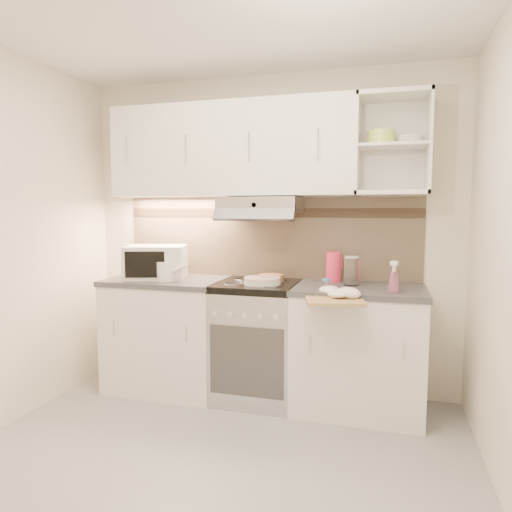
% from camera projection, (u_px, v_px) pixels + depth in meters
% --- Properties ---
extents(ground, '(3.00, 3.00, 0.00)m').
position_uv_depth(ground, '(203.00, 477.00, 2.47)').
color(ground, '#97979A').
rests_on(ground, ground).
extents(room_shell, '(3.04, 2.84, 2.52)m').
position_uv_depth(room_shell, '(224.00, 179.00, 2.66)').
color(room_shell, silver).
rests_on(room_shell, ground).
extents(base_cabinet_left, '(0.90, 0.60, 0.86)m').
position_uv_depth(base_cabinet_left, '(168.00, 336.00, 3.68)').
color(base_cabinet_left, white).
rests_on(base_cabinet_left, ground).
extents(worktop_left, '(0.92, 0.62, 0.04)m').
position_uv_depth(worktop_left, '(167.00, 281.00, 3.64)').
color(worktop_left, '#47474C').
rests_on(worktop_left, base_cabinet_left).
extents(base_cabinet_right, '(0.90, 0.60, 0.86)m').
position_uv_depth(base_cabinet_right, '(358.00, 351.00, 3.28)').
color(base_cabinet_right, white).
rests_on(base_cabinet_right, ground).
extents(worktop_right, '(0.92, 0.62, 0.04)m').
position_uv_depth(worktop_right, '(359.00, 290.00, 3.23)').
color(worktop_right, '#47474C').
rests_on(worktop_right, base_cabinet_right).
extents(electric_range, '(0.60, 0.60, 0.90)m').
position_uv_depth(electric_range, '(257.00, 341.00, 3.48)').
color(electric_range, '#B7B7BC').
rests_on(electric_range, ground).
extents(microwave, '(0.54, 0.46, 0.26)m').
position_uv_depth(microwave, '(156.00, 262.00, 3.63)').
color(microwave, silver).
rests_on(microwave, worktop_left).
extents(watering_can, '(0.27, 0.14, 0.23)m').
position_uv_depth(watering_can, '(167.00, 270.00, 3.49)').
color(watering_can, white).
rests_on(watering_can, worktop_left).
extents(plate_stack, '(0.27, 0.27, 0.06)m').
position_uv_depth(plate_stack, '(262.00, 281.00, 3.35)').
color(plate_stack, silver).
rests_on(plate_stack, electric_range).
extents(bread_loaf, '(0.19, 0.19, 0.05)m').
position_uv_depth(bread_loaf, '(271.00, 278.00, 3.51)').
color(bread_loaf, '#AE854E').
rests_on(bread_loaf, electric_range).
extents(pink_pitcher, '(0.12, 0.11, 0.23)m').
position_uv_depth(pink_pitcher, '(334.00, 267.00, 3.46)').
color(pink_pitcher, '#DF2D52').
rests_on(pink_pitcher, worktop_right).
extents(glass_jar, '(0.12, 0.12, 0.22)m').
position_uv_depth(glass_jar, '(352.00, 270.00, 3.28)').
color(glass_jar, white).
rests_on(glass_jar, worktop_right).
extents(spice_jar, '(0.05, 0.05, 0.08)m').
position_uv_depth(spice_jar, '(326.00, 284.00, 3.12)').
color(spice_jar, white).
rests_on(spice_jar, worktop_right).
extents(spray_bottle, '(0.09, 0.09, 0.22)m').
position_uv_depth(spray_bottle, '(394.00, 279.00, 3.01)').
color(spray_bottle, pink).
rests_on(spray_bottle, worktop_right).
extents(cutting_board, '(0.42, 0.40, 0.02)m').
position_uv_depth(cutting_board, '(334.00, 300.00, 2.92)').
color(cutting_board, '#A37A55').
rests_on(cutting_board, base_cabinet_right).
extents(dish_towel, '(0.34, 0.32, 0.07)m').
position_uv_depth(dish_towel, '(339.00, 292.00, 2.95)').
color(dish_towel, silver).
rests_on(dish_towel, cutting_board).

